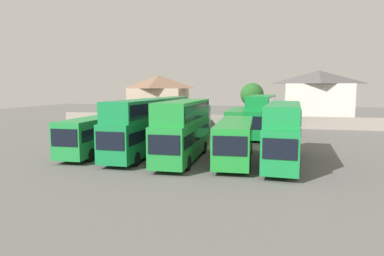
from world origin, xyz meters
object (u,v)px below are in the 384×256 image
Objects in this scene: bus_6 at (169,113)px; house_terrace_left at (159,98)px; bus_8 at (238,121)px; bus_1 at (95,133)px; bus_4 at (235,138)px; house_terrace_centre at (318,97)px; tree_left_of_lot at (252,95)px; bus_7 at (196,119)px; bus_2 at (138,125)px; bus_3 at (183,127)px; bus_9 at (261,114)px; bus_5 at (283,130)px.

bus_6 is 17.99m from house_terrace_left.
bus_1 is at bearing -37.71° from bus_8.
bus_4 is at bearing 34.04° from bus_6.
house_terrace_centre is 11.45m from tree_left_of_lot.
bus_6 reaches higher than bus_7.
bus_2 is 4.10m from bus_3.
bus_5 is at bearing 12.38° from bus_9.
bus_1 is at bearing -86.80° from bus_5.
bus_8 is (9.08, -0.03, -0.79)m from bus_6.
bus_2 is 0.92× the size of bus_3.
bus_6 is at bearing -148.60° from bus_4.
tree_left_of_lot reaches higher than bus_1.
bus_9 is at bearing 87.91° from bus_7.
house_terrace_left is at bearing -136.78° from bus_8.
bus_8 is (2.78, 15.87, -0.88)m from bus_3.
bus_9 is at bearing -40.80° from house_terrace_left.
bus_8 is 2.99m from bus_9.
bus_4 is at bearing 19.69° from bus_7.
bus_4 is 0.93× the size of bus_9.
tree_left_of_lot is at bearing 140.53° from bus_6.
bus_1 is 15.53m from bus_6.
bus_3 is at bearing 21.14° from bus_6.
bus_2 reaches higher than bus_4.
house_terrace_centre is at bearing 143.14° from bus_1.
bus_5 is (8.02, 0.67, -0.09)m from bus_3.
bus_8 is (-5.24, 15.20, -0.79)m from bus_5.
bus_5 is 1.80× the size of tree_left_of_lot.
house_terrace_centre is (27.40, 0.68, 0.29)m from house_terrace_left.
bus_9 is at bearing 158.53° from bus_3.
bus_6 is 0.88× the size of bus_9.
bus_2 is at bearing -25.29° from bus_8.
bus_2 is 12.12m from bus_5.
bus_2 is 0.85× the size of bus_5.
house_terrace_left is (-19.14, 16.53, 1.36)m from bus_9.
bus_2 is (4.32, -0.31, 0.88)m from bus_1.
bus_5 is 15.30m from bus_9.
bus_4 is at bearing 92.59° from bus_2.
bus_3 is at bearing -97.20° from tree_left_of_lot.
house_terrace_centre is at bearing 129.78° from bus_6.
bus_9 is 1.21× the size of house_terrace_left.
bus_8 is (5.33, 0.50, -0.12)m from bus_7.
tree_left_of_lot reaches higher than bus_3.
house_terrace_left is (-16.31, 16.43, 2.31)m from bus_8.
bus_9 is (1.40, 15.17, 0.96)m from bus_4.
bus_2 is 0.95× the size of house_terrace_centre.
bus_5 is at bearing 42.76° from bus_6.
house_terrace_centre is at bearing 145.48° from bus_8.
bus_7 is (1.55, 15.14, -0.77)m from bus_2.
bus_3 is (8.41, -0.54, 0.86)m from bus_1.
house_terrace_centre reaches higher than bus_2.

